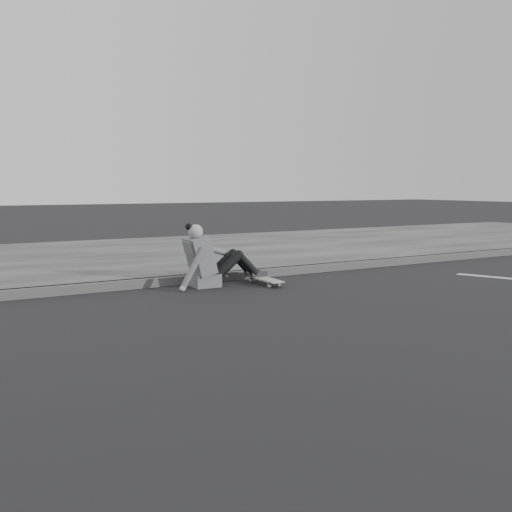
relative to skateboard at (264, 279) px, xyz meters
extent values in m
plane|color=black|center=(1.16, -1.99, -0.07)|extent=(80.00, 80.00, 0.00)
cube|color=#434343|center=(1.16, 0.59, -0.01)|extent=(24.00, 0.16, 0.12)
cube|color=#3E3E3E|center=(1.16, 3.61, -0.01)|extent=(24.00, 6.00, 0.12)
cylinder|color=gray|center=(-0.07, -0.26, -0.04)|extent=(0.03, 0.05, 0.05)
cylinder|color=gray|center=(0.07, -0.26, -0.04)|extent=(0.03, 0.05, 0.05)
cylinder|color=gray|center=(-0.07, 0.26, -0.04)|extent=(0.03, 0.05, 0.05)
cylinder|color=gray|center=(0.07, 0.26, -0.04)|extent=(0.03, 0.05, 0.05)
cube|color=#2F2F32|center=(0.00, -0.26, -0.02)|extent=(0.16, 0.04, 0.03)
cube|color=#2F2F32|center=(0.00, 0.26, -0.02)|extent=(0.16, 0.04, 0.03)
cube|color=gray|center=(0.00, 0.00, 0.01)|extent=(0.20, 0.78, 0.02)
cube|color=#565659|center=(-0.80, 0.25, 0.02)|extent=(0.36, 0.34, 0.18)
cube|color=#565659|center=(-0.87, 0.25, 0.36)|extent=(0.37, 0.40, 0.57)
cube|color=#565659|center=(-1.00, 0.25, 0.48)|extent=(0.14, 0.30, 0.20)
cylinder|color=#949494|center=(-0.92, 0.25, 0.60)|extent=(0.09, 0.09, 0.08)
sphere|color=#949494|center=(-0.93, 0.25, 0.69)|extent=(0.20, 0.20, 0.20)
sphere|color=black|center=(-1.02, 0.27, 0.76)|extent=(0.09, 0.09, 0.09)
cylinder|color=black|center=(-0.49, 0.16, 0.21)|extent=(0.43, 0.13, 0.39)
cylinder|color=black|center=(-0.49, 0.34, 0.21)|extent=(0.43, 0.13, 0.39)
cylinder|color=black|center=(-0.19, 0.16, 0.21)|extent=(0.35, 0.11, 0.36)
cylinder|color=black|center=(-0.19, 0.34, 0.21)|extent=(0.35, 0.11, 0.36)
sphere|color=black|center=(-0.32, 0.16, 0.35)|extent=(0.13, 0.13, 0.13)
sphere|color=black|center=(-0.32, 0.34, 0.35)|extent=(0.13, 0.13, 0.13)
cube|color=#282828|center=(0.00, 0.16, 0.05)|extent=(0.24, 0.08, 0.07)
cube|color=#282828|center=(0.00, 0.34, 0.05)|extent=(0.24, 0.08, 0.07)
cylinder|color=#565659|center=(-1.07, 0.04, 0.22)|extent=(0.38, 0.08, 0.58)
sphere|color=#949494|center=(-1.22, 0.03, -0.03)|extent=(0.08, 0.08, 0.08)
cylinder|color=#565659|center=(-0.63, 0.41, 0.42)|extent=(0.48, 0.08, 0.21)
camera|label=1|loc=(-3.98, -6.83, 1.30)|focal=40.00mm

